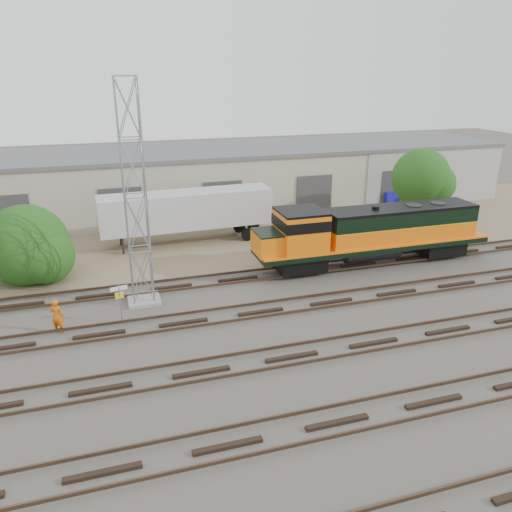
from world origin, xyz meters
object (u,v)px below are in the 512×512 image
object	(u,v)px
signal_tower	(135,201)
worker	(57,316)
locomotive	(370,232)
semi_trailer	(191,211)

from	to	relation	value
signal_tower	worker	world-z (taller)	signal_tower
locomotive	worker	bearing A→B (deg)	-169.11
signal_tower	semi_trailer	distance (m)	10.52
worker	semi_trailer	distance (m)	14.18
locomotive	semi_trailer	xyz separation A→B (m)	(-10.00, 7.72, 0.19)
locomotive	worker	size ratio (longest dim) A/B	8.95
locomotive	signal_tower	world-z (taller)	signal_tower
signal_tower	semi_trailer	bearing A→B (deg)	64.67
locomotive	signal_tower	distance (m)	14.75
locomotive	worker	xyz separation A→B (m)	(-18.48, -3.55, -1.30)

